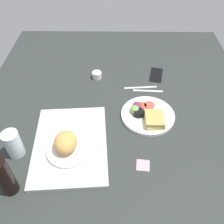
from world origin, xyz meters
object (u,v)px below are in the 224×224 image
(serving_tray, at_px, (70,144))
(sticky_note, at_px, (143,165))
(bread_plate_near, at_px, (67,145))
(fork, at_px, (148,91))
(knife, at_px, (141,87))
(soda_bottle, at_px, (4,177))
(cell_phone, at_px, (156,75))
(drinking_glass, at_px, (13,144))
(espresso_cup, at_px, (97,75))
(plate_with_salad, at_px, (147,115))

(serving_tray, xyz_separation_m, sticky_note, (-0.10, -0.33, -0.01))
(bread_plate_near, bearing_deg, fork, -42.86)
(fork, relative_size, knife, 0.89)
(knife, xyz_separation_m, sticky_note, (-0.52, 0.03, -0.00))
(soda_bottle, relative_size, cell_phone, 1.31)
(fork, bearing_deg, drinking_glass, 37.71)
(serving_tray, distance_m, drinking_glass, 0.24)
(drinking_glass, relative_size, sticky_note, 2.35)
(knife, bearing_deg, espresso_cup, -24.54)
(cell_phone, xyz_separation_m, sticky_note, (-0.65, 0.13, -0.00))
(knife, bearing_deg, plate_with_salad, 88.89)
(bread_plate_near, height_order, plate_with_salad, bread_plate_near)
(serving_tray, distance_m, fork, 0.55)
(plate_with_salad, relative_size, cell_phone, 1.90)
(sticky_note, bearing_deg, knife, -2.84)
(plate_with_salad, height_order, fork, plate_with_salad)
(espresso_cup, height_order, cell_phone, espresso_cup)
(sticky_note, bearing_deg, bread_plate_near, 78.91)
(bread_plate_near, distance_m, cell_phone, 0.74)
(serving_tray, relative_size, plate_with_salad, 1.65)
(bread_plate_near, relative_size, cell_phone, 1.37)
(plate_with_salad, height_order, soda_bottle, soda_bottle)
(serving_tray, xyz_separation_m, drinking_glass, (-0.05, 0.23, 0.06))
(bread_plate_near, relative_size, fork, 1.16)
(drinking_glass, xyz_separation_m, cell_phone, (0.59, -0.69, -0.06))
(plate_with_salad, bearing_deg, soda_bottle, 125.07)
(cell_phone, bearing_deg, espresso_cup, 106.43)
(serving_tray, relative_size, fork, 2.65)
(fork, bearing_deg, soda_bottle, 48.34)
(fork, distance_m, knife, 0.05)
(bread_plate_near, xyz_separation_m, soda_bottle, (-0.18, 0.20, 0.04))
(cell_phone, distance_m, sticky_note, 0.66)
(knife, height_order, cell_phone, cell_phone)
(serving_tray, xyz_separation_m, knife, (0.42, -0.35, -0.01))
(soda_bottle, distance_m, cell_phone, 1.01)
(espresso_cup, distance_m, cell_phone, 0.37)
(drinking_glass, distance_m, knife, 0.75)
(drinking_glass, relative_size, knife, 0.69)
(serving_tray, height_order, bread_plate_near, bread_plate_near)
(serving_tray, distance_m, sticky_note, 0.34)
(serving_tray, relative_size, bread_plate_near, 2.28)
(espresso_cup, relative_size, fork, 0.33)
(serving_tray, relative_size, knife, 2.37)
(knife, bearing_deg, bread_plate_near, 47.12)
(fork, bearing_deg, knife, -34.08)
(serving_tray, bearing_deg, sticky_note, -107.83)
(bread_plate_near, bearing_deg, cell_phone, -38.49)
(bread_plate_near, distance_m, espresso_cup, 0.56)
(serving_tray, bearing_deg, knife, -40.07)
(espresso_cup, bearing_deg, knife, -109.60)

